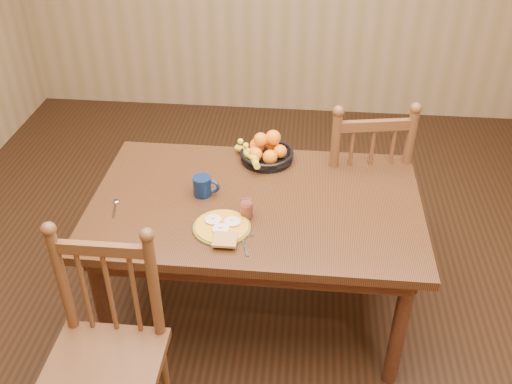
# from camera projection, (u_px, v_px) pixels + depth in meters

# --- Properties ---
(room) EXTENTS (4.52, 5.02, 2.72)m
(room) POSITION_uv_depth(u_px,v_px,m) (256.00, 86.00, 2.43)
(room) COLOR black
(room) RESTS_ON ground
(dining_table) EXTENTS (1.60, 1.00, 0.75)m
(dining_table) POSITION_uv_depth(u_px,v_px,m) (256.00, 214.00, 2.82)
(dining_table) COLOR black
(dining_table) RESTS_ON ground
(chair_far) EXTENTS (0.56, 0.54, 1.07)m
(chair_far) POSITION_uv_depth(u_px,v_px,m) (359.00, 182.00, 3.31)
(chair_far) COLOR #522F18
(chair_far) RESTS_ON ground
(chair_near) EXTENTS (0.46, 0.45, 1.02)m
(chair_near) POSITION_uv_depth(u_px,v_px,m) (105.00, 357.00, 2.31)
(chair_near) COLOR #522F18
(chair_near) RESTS_ON ground
(breakfast_plate) EXTENTS (0.26, 0.29, 0.04)m
(breakfast_plate) POSITION_uv_depth(u_px,v_px,m) (222.00, 227.00, 2.58)
(breakfast_plate) COLOR #59601E
(breakfast_plate) RESTS_ON dining_table
(fork) EXTENTS (0.06, 0.18, 0.00)m
(fork) POSITION_uv_depth(u_px,v_px,m) (246.00, 241.00, 2.51)
(fork) COLOR silver
(fork) RESTS_ON dining_table
(spoon) EXTENTS (0.05, 0.16, 0.01)m
(spoon) POSITION_uv_depth(u_px,v_px,m) (116.00, 204.00, 2.74)
(spoon) COLOR silver
(spoon) RESTS_ON dining_table
(coffee_mug) EXTENTS (0.13, 0.09, 0.10)m
(coffee_mug) POSITION_uv_depth(u_px,v_px,m) (203.00, 186.00, 2.79)
(coffee_mug) COLOR #0A1939
(coffee_mug) RESTS_ON dining_table
(juice_glass) EXTENTS (0.06, 0.06, 0.09)m
(juice_glass) POSITION_uv_depth(u_px,v_px,m) (247.00, 210.00, 2.64)
(juice_glass) COLOR silver
(juice_glass) RESTS_ON dining_table
(fruit_bowl) EXTENTS (0.32, 0.32, 0.17)m
(fruit_bowl) POSITION_uv_depth(u_px,v_px,m) (265.00, 152.00, 3.05)
(fruit_bowl) COLOR black
(fruit_bowl) RESTS_ON dining_table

